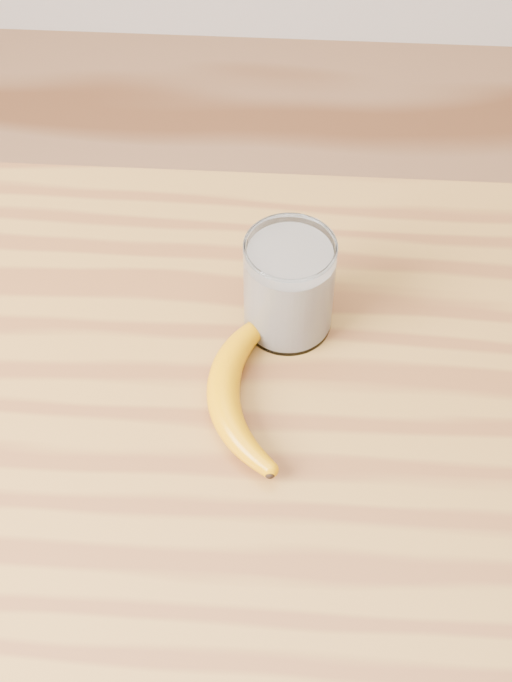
{
  "coord_description": "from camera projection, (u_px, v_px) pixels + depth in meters",
  "views": [
    {
      "loc": [
        0.04,
        -0.46,
        1.67
      ],
      "look_at": [
        0.01,
        0.12,
        0.93
      ],
      "focal_mm": 50.0,
      "sensor_mm": 36.0,
      "label": 1
    }
  ],
  "objects": [
    {
      "name": "smoothie_glass",
      "position": [
        289.0,
        287.0,
        0.95
      ],
      "size": [
        0.09,
        0.09,
        0.12
      ],
      "color": "white",
      "rests_on": "table"
    },
    {
      "name": "table",
      "position": [
        244.0,
        524.0,
        1.0
      ],
      "size": [
        1.2,
        0.8,
        0.9
      ],
      "color": "olive",
      "rests_on": "ground"
    },
    {
      "name": "banana",
      "position": [
        222.0,
        389.0,
        0.92
      ],
      "size": [
        0.11,
        0.27,
        0.03
      ],
      "primitive_type": null,
      "rotation": [
        0.0,
        0.0,
        0.05
      ],
      "color": "#CB8300",
      "rests_on": "table"
    },
    {
      "name": "room",
      "position": [
        235.0,
        51.0,
        0.54
      ],
      "size": [
        4.04,
        4.04,
        2.7
      ],
      "color": "#8D623F",
      "rests_on": "ground"
    }
  ]
}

